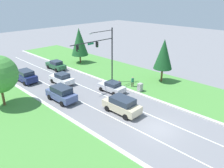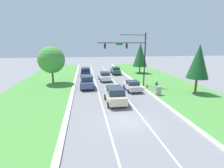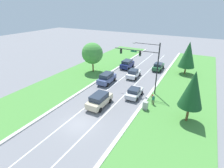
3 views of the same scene
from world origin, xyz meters
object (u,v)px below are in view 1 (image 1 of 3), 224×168
object	(u,v)px
traffic_signal_mast	(102,50)
slate_blue_suv	(61,93)
fire_hydrant	(119,83)
silver_sedan	(112,87)
champagne_suv	(122,105)
forest_sedan	(56,65)
white_sedan	(62,78)
navy_suv	(26,76)
conifer_near_right_tree	(164,54)
pedestrian	(133,81)
utility_cabinet	(140,88)
conifer_far_right_tree	(79,42)

from	to	relation	value
traffic_signal_mast	slate_blue_suv	bearing A→B (deg)	179.10
traffic_signal_mast	fire_hydrant	xyz separation A→B (m)	(2.20, -1.59, -5.54)
silver_sedan	champagne_suv	world-z (taller)	champagne_suv
silver_sedan	slate_blue_suv	distance (m)	7.50
forest_sedan	white_sedan	xyz separation A→B (m)	(-3.45, -7.21, 0.01)
navy_suv	fire_hydrant	bearing A→B (deg)	-50.66
fire_hydrant	conifer_near_right_tree	xyz separation A→B (m)	(5.88, -4.14, 4.38)
forest_sedan	silver_sedan	bearing A→B (deg)	-90.51
conifer_near_right_tree	pedestrian	bearing A→B (deg)	158.83
utility_cabinet	slate_blue_suv	bearing A→B (deg)	149.63
conifer_far_right_tree	traffic_signal_mast	bearing A→B (deg)	-113.21
traffic_signal_mast	slate_blue_suv	xyz separation A→B (m)	(-7.61, 0.12, -4.80)
champagne_suv	slate_blue_suv	world-z (taller)	slate_blue_suv
slate_blue_suv	silver_sedan	bearing A→B (deg)	-23.18
fire_hydrant	pedestrian	bearing A→B (deg)	-71.53
conifer_near_right_tree	conifer_far_right_tree	size ratio (longest dim) A/B	0.98
white_sedan	forest_sedan	bearing A→B (deg)	62.43
forest_sedan	traffic_signal_mast	bearing A→B (deg)	-87.62
navy_suv	forest_sedan	bearing A→B (deg)	16.96
pedestrian	conifer_near_right_tree	world-z (taller)	conifer_near_right_tree
silver_sedan	utility_cabinet	size ratio (longest dim) A/B	3.23
navy_suv	conifer_near_right_tree	distance (m)	22.91
navy_suv	pedestrian	world-z (taller)	navy_suv
silver_sedan	navy_suv	bearing A→B (deg)	116.37
forest_sedan	conifer_near_right_tree	xyz separation A→B (m)	(8.66, -18.37, 3.84)
champagne_suv	conifer_far_right_tree	bearing A→B (deg)	64.47
conifer_far_right_tree	pedestrian	bearing A→B (deg)	-98.81
traffic_signal_mast	conifer_far_right_tree	world-z (taller)	traffic_signal_mast
navy_suv	traffic_signal_mast	bearing A→B (deg)	-53.67
forest_sedan	silver_sedan	size ratio (longest dim) A/B	1.09
champagne_suv	conifer_far_right_tree	xyz separation A→B (m)	(9.74, 20.68, 3.48)
forest_sedan	white_sedan	bearing A→B (deg)	-115.85
pedestrian	conifer_near_right_tree	size ratio (longest dim) A/B	0.24
slate_blue_suv	champagne_suv	bearing A→B (deg)	-68.93
utility_cabinet	conifer_far_right_tree	world-z (taller)	conifer_far_right_tree
forest_sedan	white_sedan	distance (m)	7.99
white_sedan	champagne_suv	bearing A→B (deg)	-93.02
slate_blue_suv	white_sedan	bearing A→B (deg)	54.63
traffic_signal_mast	champagne_suv	bearing A→B (deg)	-118.29
slate_blue_suv	conifer_far_right_tree	xyz separation A→B (m)	(13.07, 12.62, 3.45)
traffic_signal_mast	conifer_far_right_tree	distance (m)	13.92
traffic_signal_mast	fire_hydrant	world-z (taller)	traffic_signal_mast
champagne_suv	fire_hydrant	bearing A→B (deg)	44.16
slate_blue_suv	utility_cabinet	bearing A→B (deg)	-31.77
pedestrian	fire_hydrant	distance (m)	2.33
traffic_signal_mast	forest_sedan	world-z (taller)	traffic_signal_mast
traffic_signal_mast	pedestrian	distance (m)	6.84
traffic_signal_mast	silver_sedan	world-z (taller)	traffic_signal_mast
white_sedan	silver_sedan	xyz separation A→B (m)	(3.39, -8.09, -0.09)
traffic_signal_mast	conifer_near_right_tree	bearing A→B (deg)	-35.36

